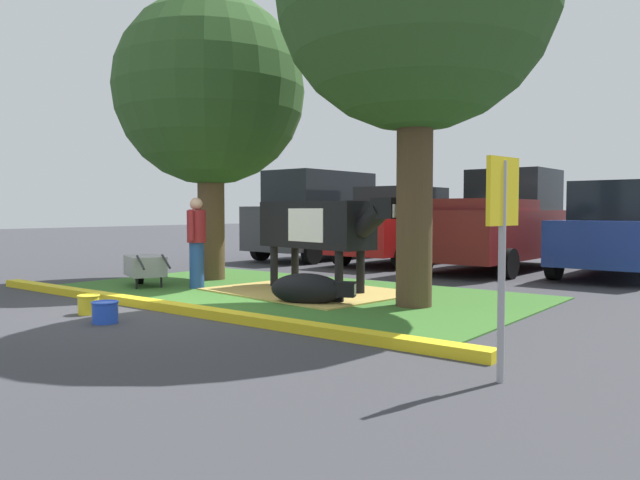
% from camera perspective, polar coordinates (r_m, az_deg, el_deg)
% --- Properties ---
extents(ground_plane, '(80.00, 80.00, 0.00)m').
position_cam_1_polar(ground_plane, '(9.17, -13.27, -6.18)').
color(ground_plane, '#38383D').
extents(grass_island, '(8.19, 4.63, 0.02)m').
position_cam_1_polar(grass_island, '(10.52, -3.03, -4.90)').
color(grass_island, '#386B28').
rests_on(grass_island, ground).
extents(curb_yellow, '(9.39, 0.24, 0.12)m').
position_cam_1_polar(curb_yellow, '(8.82, -13.63, -6.14)').
color(curb_yellow, yellow).
rests_on(curb_yellow, ground).
extents(hay_bedding, '(3.47, 2.78, 0.04)m').
position_cam_1_polar(hay_bedding, '(10.47, -1.01, -4.85)').
color(hay_bedding, tan).
rests_on(hay_bedding, ground).
extents(shade_tree_left, '(3.81, 3.81, 5.74)m').
position_cam_1_polar(shade_tree_left, '(12.75, -10.25, 13.52)').
color(shade_tree_left, brown).
rests_on(shade_tree_left, ground).
extents(cow_holstein, '(3.10, 1.12, 1.61)m').
position_cam_1_polar(cow_holstein, '(10.47, -0.06, 1.35)').
color(cow_holstein, black).
rests_on(cow_holstein, ground).
extents(calf_lying, '(1.32, 0.87, 0.48)m').
position_cam_1_polar(calf_lying, '(9.11, -1.08, -4.64)').
color(calf_lying, black).
rests_on(calf_lying, ground).
extents(person_handler, '(0.34, 0.49, 1.65)m').
position_cam_1_polar(person_handler, '(11.15, -11.48, 0.00)').
color(person_handler, '#23478C').
rests_on(person_handler, ground).
extents(wheelbarrow, '(1.58, 1.04, 0.63)m').
position_cam_1_polar(wheelbarrow, '(11.65, -16.09, -2.39)').
color(wheelbarrow, gray).
rests_on(wheelbarrow, ground).
extents(parking_sign, '(0.11, 0.44, 1.85)m').
position_cam_1_polar(parking_sign, '(5.18, 16.70, 1.45)').
color(parking_sign, '#99999E').
rests_on(parking_sign, ground).
extents(bucket_yellow, '(0.30, 0.30, 0.26)m').
position_cam_1_polar(bucket_yellow, '(8.93, -20.85, -5.62)').
color(bucket_yellow, yellow).
rests_on(bucket_yellow, ground).
extents(bucket_blue, '(0.34, 0.34, 0.27)m').
position_cam_1_polar(bucket_blue, '(8.17, -19.48, -6.34)').
color(bucket_blue, blue).
rests_on(bucket_blue, ground).
extents(suv_dark_grey, '(2.23, 4.66, 2.52)m').
position_cam_1_polar(suv_dark_grey, '(17.65, 0.03, 2.32)').
color(suv_dark_grey, '#3D3D42').
rests_on(suv_dark_grey, ground).
extents(sedan_red, '(2.13, 4.45, 2.02)m').
position_cam_1_polar(sedan_red, '(16.19, 7.66, 1.24)').
color(sedan_red, red).
rests_on(sedan_red, ground).
extents(pickup_truck_maroon, '(2.35, 5.46, 2.42)m').
position_cam_1_polar(pickup_truck_maroon, '(15.18, 16.46, 1.54)').
color(pickup_truck_maroon, maroon).
rests_on(pickup_truck_maroon, ground).
extents(sedan_blue, '(2.13, 4.45, 2.02)m').
position_cam_1_polar(sedan_blue, '(14.41, 26.34, 0.78)').
color(sedan_blue, navy).
rests_on(sedan_blue, ground).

